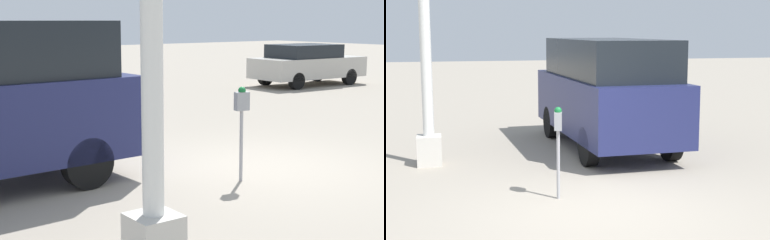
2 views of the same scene
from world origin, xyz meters
TOP-DOWN VIEW (x-y plane):
  - ground_plane at (0.00, 0.00)m, footprint 80.00×80.00m
  - parking_meter_near at (0.70, 0.39)m, footprint 0.22×0.15m
  - lamp_post at (3.38, 2.26)m, footprint 0.44×0.44m
  - parked_van at (4.13, -1.33)m, footprint 4.89×2.04m

SIDE VIEW (x-z plane):
  - ground_plane at x=0.00m, z-range 0.00..0.00m
  - parking_meter_near at x=0.70m, z-range 0.32..1.69m
  - parked_van at x=4.13m, z-range 0.09..2.37m
  - lamp_post at x=3.38m, z-range -0.72..5.23m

